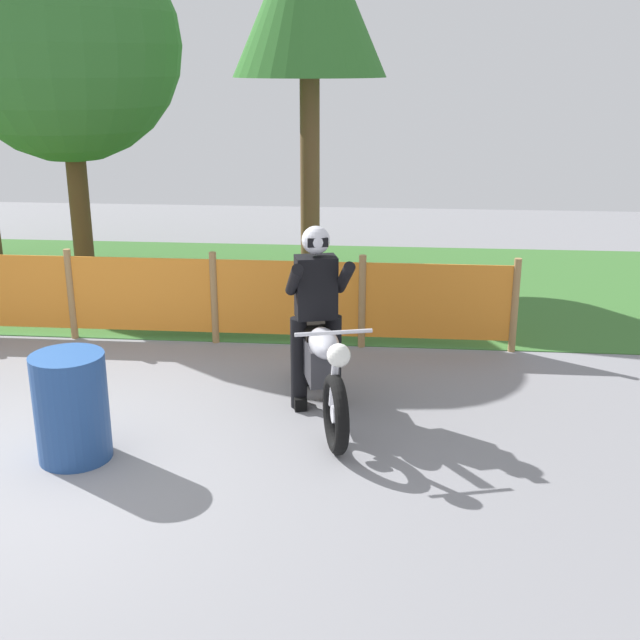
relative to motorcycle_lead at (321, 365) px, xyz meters
The scene contains 7 objects.
ground 2.50m from the motorcycle_lead, 153.36° to the right, with size 24.00×24.00×0.02m, color gray.
grass_verge 4.96m from the motorcycle_lead, 116.36° to the left, with size 24.00×5.12×0.01m, color #386B2D.
barrier_fence 2.88m from the motorcycle_lead, 139.59° to the left, with size 8.37×0.08×1.05m.
tree_near_left 6.33m from the motorcycle_lead, 131.63° to the left, with size 3.08×3.08×4.80m.
motorcycle_lead is the anchor object (origin of this frame).
rider_lead 0.52m from the motorcycle_lead, 105.61° to the left, with size 0.65×0.76×1.69m.
spare_drum 2.13m from the motorcycle_lead, 152.56° to the right, with size 0.58×0.58×0.88m, color navy.
Camera 1 is at (2.78, -5.49, 3.04)m, focal length 44.88 mm.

